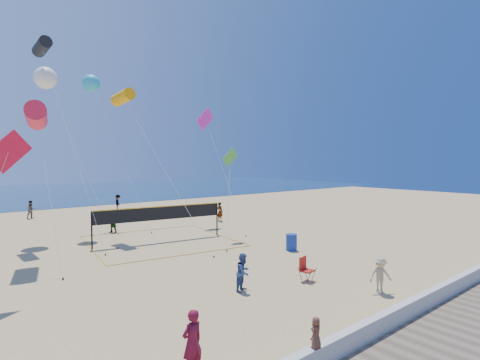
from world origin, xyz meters
TOP-DOWN VIEW (x-y plane):
  - ground at (0.00, 0.00)m, footprint 120.00×120.00m
  - ocean at (0.00, 62.00)m, footprint 140.00×50.00m
  - seawall at (0.00, -3.00)m, footprint 32.00×0.30m
  - woman at (-3.97, -1.18)m, footprint 0.68×0.50m
  - toddler at (-1.31, -3.05)m, footprint 0.45×0.35m
  - bystander_a at (1.08, 2.80)m, footprint 0.95×0.85m
  - bystander_b at (5.35, -1.04)m, footprint 1.12×0.98m
  - far_person_1 at (1.59, 19.06)m, footprint 1.29×1.49m
  - far_person_2 at (11.09, 18.08)m, footprint 0.52×0.70m
  - far_person_3 at (-1.87, 30.86)m, footprint 0.92×0.77m
  - far_person_4 at (6.78, 31.35)m, footprint 0.83×1.22m
  - camp_chair at (4.13, 2.01)m, footprint 0.69×0.81m
  - trash_barrel at (7.96, 6.39)m, footprint 0.70×0.70m
  - volleyball_net at (2.93, 13.93)m, footprint 10.19×10.06m
  - kite_0 at (-4.51, 13.79)m, footprint 1.63×6.01m
  - kite_1 at (-2.94, 19.42)m, footprint 2.11×8.06m
  - kite_2 at (1.81, 17.25)m, footprint 2.06×10.37m
  - kite_3 at (-6.71, 8.12)m, footprint 3.28×3.70m
  - kite_4 at (7.24, 11.65)m, footprint 3.44×3.28m
  - kite_5 at (9.56, 17.92)m, footprint 2.18×7.04m
  - kite_6 at (-2.54, 20.54)m, footprint 3.30×7.93m
  - kite_7 at (0.54, 20.21)m, footprint 4.04×4.29m

SIDE VIEW (x-z plane):
  - ground at x=0.00m, z-range 0.00..0.00m
  - ocean at x=0.00m, z-range 0.00..0.03m
  - seawall at x=0.00m, z-range 0.00..0.60m
  - trash_barrel at x=7.96m, z-range 0.00..1.01m
  - camp_chair at x=4.13m, z-range 0.01..1.22m
  - bystander_b at x=5.35m, z-range 0.00..1.51m
  - bystander_a at x=1.08m, z-range 0.00..1.60m
  - far_person_1 at x=1.59m, z-range 0.00..1.62m
  - far_person_3 at x=-1.87m, z-range 0.00..1.71m
  - woman at x=-3.97m, z-range 0.00..1.73m
  - far_person_4 at x=6.78m, z-range 0.00..1.74m
  - far_person_2 at x=11.09m, z-range 0.00..1.75m
  - toddler at x=-1.31m, z-range 0.60..1.42m
  - volleyball_net at x=2.93m, z-range 0.45..2.86m
  - kite_4 at x=7.24m, z-range 2.18..8.64m
  - kite_3 at x=-6.71m, z-range 2.27..9.07m
  - kite_0 at x=-4.51m, z-range 3.64..12.34m
  - kite_5 at x=9.56m, z-range 3.72..13.93m
  - kite_2 at x=1.81m, z-range 4.76..15.46m
  - kite_7 at x=0.54m, z-range 5.37..17.43m
  - kite_6 at x=-2.54m, z-range 5.33..17.55m
  - kite_1 at x=-2.94m, z-range 6.36..20.23m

